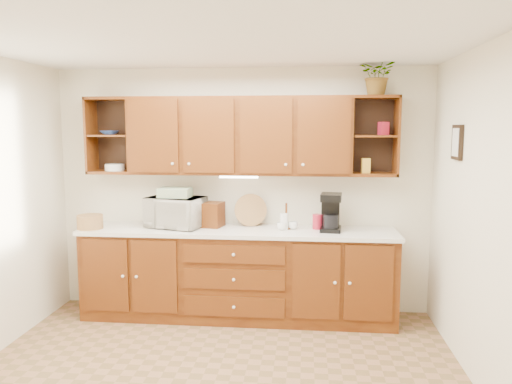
% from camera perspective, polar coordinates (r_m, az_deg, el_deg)
% --- Properties ---
extents(ceiling, '(4.00, 4.00, 0.00)m').
position_cam_1_polar(ceiling, '(3.67, -5.41, 17.15)').
color(ceiling, white).
rests_on(ceiling, back_wall).
extents(back_wall, '(4.00, 0.00, 4.00)m').
position_cam_1_polar(back_wall, '(5.39, -1.66, 0.17)').
color(back_wall, beige).
rests_on(back_wall, floor).
extents(right_wall, '(0.00, 3.50, 3.50)m').
position_cam_1_polar(right_wall, '(3.84, 25.63, -3.48)').
color(right_wall, beige).
rests_on(right_wall, floor).
extents(base_cabinets, '(3.20, 0.60, 0.90)m').
position_cam_1_polar(base_cabinets, '(5.27, -2.05, -9.45)').
color(base_cabinets, '#3D1707').
rests_on(base_cabinets, floor).
extents(countertop, '(3.24, 0.64, 0.04)m').
position_cam_1_polar(countertop, '(5.15, -2.09, -4.47)').
color(countertop, silver).
rests_on(countertop, base_cabinets).
extents(upper_cabinets, '(3.20, 0.33, 0.80)m').
position_cam_1_polar(upper_cabinets, '(5.18, -1.81, 6.46)').
color(upper_cabinets, '#3D1707').
rests_on(upper_cabinets, back_wall).
extents(undercabinet_light, '(0.40, 0.05, 0.02)m').
position_cam_1_polar(undercabinet_light, '(5.15, -1.98, 1.75)').
color(undercabinet_light, white).
rests_on(undercabinet_light, upper_cabinets).
extents(framed_picture, '(0.03, 0.24, 0.30)m').
position_cam_1_polar(framed_picture, '(4.63, 22.01, 5.29)').
color(framed_picture, black).
rests_on(framed_picture, right_wall).
extents(wicker_basket, '(0.31, 0.31, 0.14)m').
position_cam_1_polar(wicker_basket, '(5.42, -18.44, -3.25)').
color(wicker_basket, '#9A6940').
rests_on(wicker_basket, countertop).
extents(microwave, '(0.65, 0.52, 0.32)m').
position_cam_1_polar(microwave, '(5.28, -9.18, -2.28)').
color(microwave, beige).
rests_on(microwave, countertop).
extents(towel_stack, '(0.33, 0.25, 0.10)m').
position_cam_1_polar(towel_stack, '(5.25, -9.23, -0.06)').
color(towel_stack, '#D9D266').
rests_on(towel_stack, microwave).
extents(wine_bottle, '(0.08, 0.08, 0.29)m').
position_cam_1_polar(wine_bottle, '(5.35, -6.62, -2.26)').
color(wine_bottle, black).
rests_on(wine_bottle, countertop).
extents(woven_tray, '(0.35, 0.16, 0.34)m').
position_cam_1_polar(woven_tray, '(5.30, -0.62, -3.78)').
color(woven_tray, '#9A6940').
rests_on(woven_tray, countertop).
extents(bread_box, '(0.41, 0.30, 0.26)m').
position_cam_1_polar(bread_box, '(5.29, -5.82, -2.53)').
color(bread_box, '#3D1707').
rests_on(bread_box, countertop).
extents(mug_tree, '(0.22, 0.23, 0.27)m').
position_cam_1_polar(mug_tree, '(5.15, 3.46, -3.77)').
color(mug_tree, '#3D1707').
rests_on(mug_tree, countertop).
extents(canister_red, '(0.12, 0.12, 0.15)m').
position_cam_1_polar(canister_red, '(5.17, 7.04, -3.38)').
color(canister_red, '#A8182C').
rests_on(canister_red, countertop).
extents(canister_white, '(0.09, 0.09, 0.16)m').
position_cam_1_polar(canister_white, '(5.11, 3.22, -3.39)').
color(canister_white, white).
rests_on(canister_white, countertop).
extents(canister_yellow, '(0.09, 0.09, 0.10)m').
position_cam_1_polar(canister_yellow, '(5.05, 8.51, -3.95)').
color(canister_yellow, gold).
rests_on(canister_yellow, countertop).
extents(coffee_maker, '(0.23, 0.28, 0.38)m').
position_cam_1_polar(coffee_maker, '(5.09, 8.55, -2.36)').
color(coffee_maker, black).
rests_on(coffee_maker, countertop).
extents(bowl_stack, '(0.21, 0.21, 0.04)m').
position_cam_1_polar(bowl_stack, '(5.51, -16.39, 6.52)').
color(bowl_stack, navy).
rests_on(bowl_stack, upper_cabinets).
extents(plate_stack, '(0.22, 0.22, 0.07)m').
position_cam_1_polar(plate_stack, '(5.53, -15.85, 2.73)').
color(plate_stack, white).
rests_on(plate_stack, upper_cabinets).
extents(pantry_box_yellow, '(0.09, 0.07, 0.15)m').
position_cam_1_polar(pantry_box_yellow, '(5.15, 12.44, 2.96)').
color(pantry_box_yellow, gold).
rests_on(pantry_box_yellow, upper_cabinets).
extents(pantry_box_red, '(0.11, 0.10, 0.13)m').
position_cam_1_polar(pantry_box_red, '(5.18, 14.36, 7.04)').
color(pantry_box_red, '#A8182C').
rests_on(pantry_box_red, upper_cabinets).
extents(potted_plant, '(0.44, 0.41, 0.39)m').
position_cam_1_polar(potted_plant, '(5.16, 13.82, 12.84)').
color(potted_plant, '#999999').
rests_on(potted_plant, upper_cabinets).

